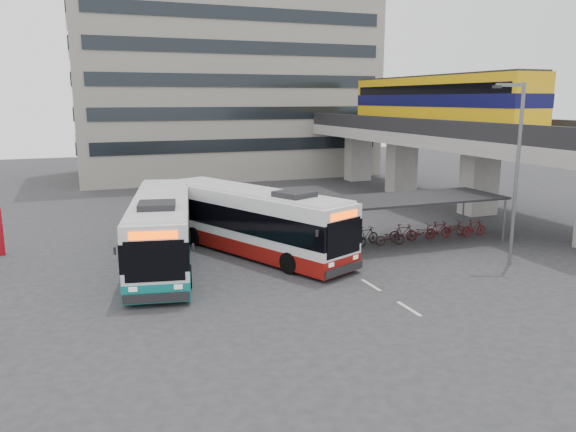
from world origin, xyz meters
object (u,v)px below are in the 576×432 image
object	(u,v)px
bus_teal	(162,230)
lamp_post	(515,163)
pedestrian	(176,244)
bus_main	(253,221)

from	to	relation	value
bus_teal	lamp_post	xyz separation A→B (m)	(15.75, -6.02, 3.26)
pedestrian	lamp_post	xyz separation A→B (m)	(15.12, -5.81, 3.98)
bus_main	pedestrian	size ratio (longest dim) A/B	6.38
bus_teal	pedestrian	size ratio (longest dim) A/B	6.50
pedestrian	bus_teal	bearing A→B (deg)	88.32
bus_teal	lamp_post	world-z (taller)	lamp_post
bus_main	lamp_post	distance (m)	13.15
bus_main	bus_teal	bearing A→B (deg)	159.72
bus_main	pedestrian	xyz separation A→B (m)	(-4.08, -0.56, -0.72)
pedestrian	lamp_post	distance (m)	16.68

